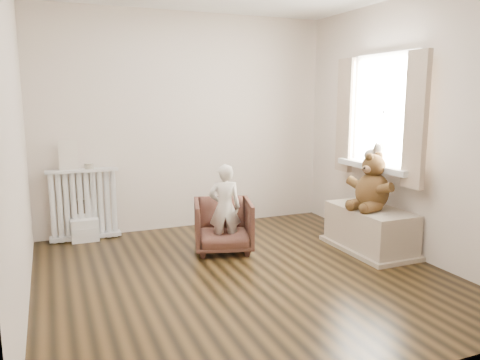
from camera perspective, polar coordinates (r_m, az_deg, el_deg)
name	(u,v)px	position (r m, az deg, el deg)	size (l,w,h in m)	color
floor	(244,275)	(4.37, 0.44, -11.50)	(3.60, 3.60, 0.01)	black
back_wall	(186,122)	(5.77, -6.55, 6.99)	(3.60, 0.02, 2.60)	silver
front_wall	(379,158)	(2.52, 16.59, 2.62)	(3.60, 0.02, 2.60)	silver
left_wall	(14,140)	(3.76, -25.79, 4.39)	(0.02, 3.60, 2.60)	silver
right_wall	(408,128)	(5.05, 19.75, 6.02)	(0.02, 3.60, 2.60)	silver
window	(385,112)	(5.24, 17.32, 7.93)	(0.03, 0.90, 1.10)	white
window_sill	(376,166)	(5.24, 16.22, 1.60)	(0.22, 1.10, 0.06)	silver
curtain_left	(416,120)	(4.74, 20.65, 6.83)	(0.06, 0.26, 1.30)	#C0AB90
curtain_right	(345,116)	(5.63, 12.70, 7.65)	(0.06, 0.26, 1.30)	#C0AB90
radiator	(84,206)	(5.57, -18.48, -3.06)	(0.77, 0.15, 0.82)	silver
paper_doll	(68,155)	(5.46, -20.21, 2.89)	(0.20, 0.02, 0.33)	beige
tin_a	(89,166)	(5.49, -17.92, 1.63)	(0.10, 0.10, 0.06)	#A59E8C
toy_vanity	(84,217)	(5.56, -18.48, -4.29)	(0.30, 0.21, 0.47)	silver
armchair	(223,225)	(4.94, -2.06, -5.55)	(0.59, 0.60, 0.55)	#553026
child	(225,208)	(4.85, -1.87, -3.40)	(0.33, 0.22, 0.91)	silver
toy_bench	(370,232)	(5.17, 15.56, -6.07)	(0.51, 0.97, 0.45)	#BAAC93
teddy_bear	(372,189)	(5.04, 15.85, -1.02)	(0.48, 0.37, 0.58)	#3C2611
plush_cat	(373,154)	(5.25, 15.88, 3.08)	(0.16, 0.26, 0.22)	#6D675D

